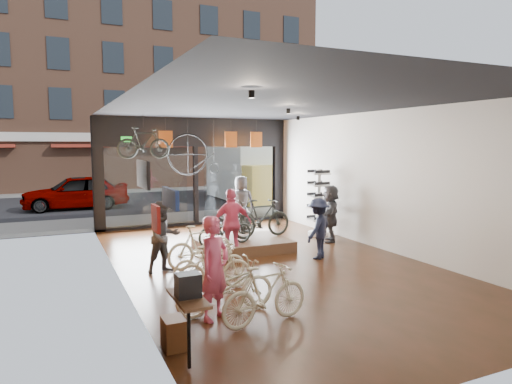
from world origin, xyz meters
TOP-DOWN VIEW (x-y plane):
  - ground_plane at (0.00, 0.00)m, footprint 7.00×12.00m
  - ceiling at (0.00, 0.00)m, footprint 7.00×12.00m
  - wall_left at (-3.52, 0.00)m, footprint 0.04×12.00m
  - wall_right at (3.52, 0.00)m, footprint 0.04×12.00m
  - wall_back at (0.00, -6.02)m, footprint 7.00×0.04m
  - storefront at (0.00, 6.00)m, footprint 7.00×0.26m
  - exit_sign at (-2.40, 5.88)m, footprint 0.35×0.06m
  - street_road at (0.00, 15.00)m, footprint 30.00×18.00m
  - sidewalk_near at (0.00, 7.20)m, footprint 30.00×2.40m
  - sidewalk_far at (0.00, 19.00)m, footprint 30.00×2.00m
  - opposite_building at (0.00, 21.50)m, footprint 26.00×5.00m
  - street_car at (-3.73, 12.00)m, footprint 4.48×1.80m
  - box_truck at (4.40, 11.00)m, footprint 2.36×7.09m
  - floor_bike_1 at (-1.71, -3.33)m, footprint 1.67×0.70m
  - floor_bike_2 at (-2.13, -2.64)m, footprint 1.79×0.67m
  - floor_bike_3 at (-1.91, -1.43)m, footprint 1.55×0.48m
  - floor_bike_4 at (-1.80, -0.83)m, footprint 1.60×0.60m
  - floor_bike_5 at (-1.62, 0.34)m, footprint 1.77×0.79m
  - display_platform at (-0.04, 1.55)m, footprint 2.40×1.80m
  - display_bike_left at (-0.72, 1.09)m, footprint 1.62×0.79m
  - display_bike_mid at (0.54, 1.57)m, footprint 1.84×0.67m
  - display_bike_right at (-0.12, 2.11)m, footprint 1.94×1.35m
  - customer_0 at (-2.39, -2.81)m, footprint 0.75×0.68m
  - customer_1 at (-2.50, 0.29)m, footprint 0.92×0.80m
  - customer_2 at (-0.61, 0.92)m, footprint 1.06×0.48m
  - customer_3 at (1.34, -0.08)m, footprint 1.15×1.04m
  - customer_4 at (1.12, 4.43)m, footprint 1.00×0.76m
  - customer_5 at (2.77, 1.53)m, footprint 1.27×1.58m
  - sunglasses_rack at (2.95, 2.49)m, footprint 0.70×0.61m
  - wall_merch at (-3.38, -3.50)m, footprint 0.40×2.40m
  - penny_farthing at (-0.28, 4.95)m, footprint 1.72×0.06m
  - hung_bike at (-2.15, 4.20)m, footprint 1.60×0.50m
  - jersey_left at (-1.24, 5.20)m, footprint 0.45×0.03m
  - jersey_mid at (1.06, 5.20)m, footprint 0.45×0.03m
  - jersey_right at (2.03, 5.20)m, footprint 0.45×0.03m

SIDE VIEW (x-z plane):
  - ground_plane at x=0.00m, z-range -0.04..0.00m
  - street_road at x=0.00m, z-range -0.02..0.00m
  - sidewalk_near at x=0.00m, z-range 0.00..0.12m
  - sidewalk_far at x=0.00m, z-range 0.00..0.12m
  - display_platform at x=-0.04m, z-range 0.00..0.30m
  - floor_bike_4 at x=-1.80m, z-range 0.00..0.84m
  - floor_bike_3 at x=-1.91m, z-range 0.00..0.92m
  - floor_bike_2 at x=-2.13m, z-range 0.00..0.93m
  - floor_bike_1 at x=-1.71m, z-range 0.00..0.97m
  - floor_bike_5 at x=-1.62m, z-range 0.00..1.03m
  - display_bike_left at x=-0.72m, z-range 0.30..1.11m
  - street_car at x=-3.73m, z-range 0.00..1.53m
  - customer_3 at x=1.34m, z-range 0.00..1.55m
  - display_bike_right at x=-0.12m, z-range 0.30..1.27m
  - customer_1 at x=-2.50m, z-range 0.00..1.63m
  - display_bike_mid at x=0.54m, z-range 0.30..1.38m
  - customer_5 at x=2.77m, z-range 0.00..1.69m
  - customer_0 at x=-2.39m, z-range 0.00..1.73m
  - customer_2 at x=-0.61m, z-range 0.00..1.77m
  - customer_4 at x=1.12m, z-range 0.00..1.83m
  - sunglasses_rack at x=2.95m, z-range 0.00..2.11m
  - wall_merch at x=-3.38m, z-range 0.00..2.60m
  - box_truck at x=4.40m, z-range 0.00..2.79m
  - wall_left at x=-3.52m, z-range 0.00..3.80m
  - wall_right at x=3.52m, z-range 0.00..3.80m
  - wall_back at x=0.00m, z-range 0.00..3.80m
  - storefront at x=0.00m, z-range 0.00..3.80m
  - penny_farthing at x=-0.28m, z-range 1.81..3.19m
  - hung_bike at x=-2.15m, z-range 2.45..3.40m
  - exit_sign at x=-2.40m, z-range 2.96..3.14m
  - jersey_left at x=-1.24m, z-range 2.77..3.32m
  - jersey_mid at x=1.06m, z-range 2.77..3.32m
  - jersey_right at x=2.03m, z-range 2.77..3.32m
  - ceiling at x=0.00m, z-range 3.80..3.84m
  - opposite_building at x=0.00m, z-range 0.00..14.00m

